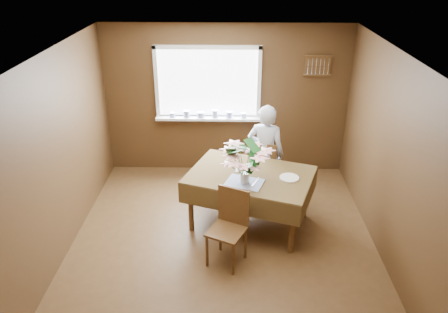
{
  "coord_description": "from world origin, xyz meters",
  "views": [
    {
      "loc": [
        0.11,
        -4.62,
        3.56
      ],
      "look_at": [
        0.0,
        0.55,
        1.05
      ],
      "focal_mm": 35.0,
      "sensor_mm": 36.0,
      "label": 1
    }
  ],
  "objects_px": {
    "dining_table": "(250,180)",
    "chair_near": "(230,223)",
    "seated_woman": "(265,153)",
    "flower_bouquet": "(245,160)",
    "chair_far": "(265,167)"
  },
  "relations": [
    {
      "from": "dining_table",
      "to": "chair_near",
      "type": "height_order",
      "value": "chair_near"
    },
    {
      "from": "chair_far",
      "to": "chair_near",
      "type": "relative_size",
      "value": 0.99
    },
    {
      "from": "dining_table",
      "to": "chair_near",
      "type": "bearing_deg",
      "value": -89.93
    },
    {
      "from": "chair_far",
      "to": "chair_near",
      "type": "xyz_separation_m",
      "value": [
        -0.52,
        -1.53,
        0.01
      ]
    },
    {
      "from": "dining_table",
      "to": "chair_far",
      "type": "height_order",
      "value": "chair_far"
    },
    {
      "from": "dining_table",
      "to": "flower_bouquet",
      "type": "relative_size",
      "value": 3.25
    },
    {
      "from": "seated_woman",
      "to": "flower_bouquet",
      "type": "relative_size",
      "value": 2.6
    },
    {
      "from": "chair_far",
      "to": "seated_woman",
      "type": "distance_m",
      "value": 0.25
    },
    {
      "from": "dining_table",
      "to": "chair_far",
      "type": "bearing_deg",
      "value": 91.09
    },
    {
      "from": "dining_table",
      "to": "chair_far",
      "type": "xyz_separation_m",
      "value": [
        0.25,
        0.76,
        -0.18
      ]
    },
    {
      "from": "dining_table",
      "to": "chair_near",
      "type": "relative_size",
      "value": 1.99
    },
    {
      "from": "chair_far",
      "to": "seated_woman",
      "type": "relative_size",
      "value": 0.62
    },
    {
      "from": "seated_woman",
      "to": "flower_bouquet",
      "type": "xyz_separation_m",
      "value": [
        -0.33,
        -0.95,
        0.36
      ]
    },
    {
      "from": "chair_near",
      "to": "seated_woman",
      "type": "height_order",
      "value": "seated_woman"
    },
    {
      "from": "chair_far",
      "to": "flower_bouquet",
      "type": "height_order",
      "value": "flower_bouquet"
    }
  ]
}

